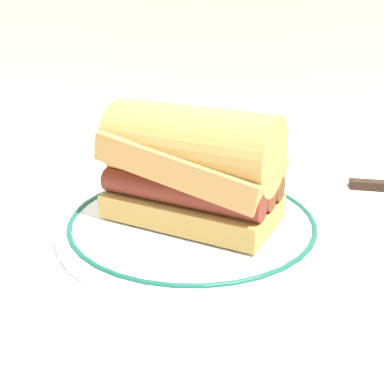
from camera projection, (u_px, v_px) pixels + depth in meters
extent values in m
plane|color=white|center=(208.00, 244.00, 0.51)|extent=(1.50, 1.50, 0.00)
cylinder|color=white|center=(192.00, 224.00, 0.54)|extent=(0.30, 0.30, 0.01)
torus|color=#195947|center=(192.00, 219.00, 0.53)|extent=(0.27, 0.27, 0.01)
cube|color=gold|center=(192.00, 206.00, 0.53)|extent=(0.20, 0.15, 0.03)
cylinder|color=maroon|center=(179.00, 193.00, 0.49)|extent=(0.18, 0.09, 0.03)
cylinder|color=brown|center=(192.00, 184.00, 0.52)|extent=(0.18, 0.09, 0.03)
cylinder|color=brown|center=(203.00, 176.00, 0.54)|extent=(0.18, 0.09, 0.03)
cube|color=tan|center=(192.00, 159.00, 0.51)|extent=(0.21, 0.15, 0.06)
cylinder|color=tan|center=(192.00, 145.00, 0.50)|extent=(0.20, 0.14, 0.08)
cube|color=silver|center=(317.00, 184.00, 0.66)|extent=(0.08, 0.02, 0.01)
cube|color=black|center=(370.00, 185.00, 0.65)|extent=(0.06, 0.02, 0.01)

